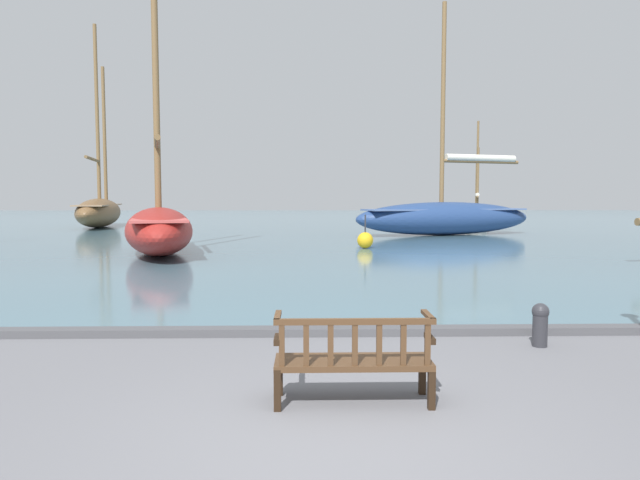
# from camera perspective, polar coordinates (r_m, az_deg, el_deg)

# --- Properties ---
(ground_plane) EXTENTS (160.00, 160.00, 0.00)m
(ground_plane) POSITION_cam_1_polar(r_m,az_deg,el_deg) (5.19, 1.24, -19.66)
(ground_plane) COLOR slate
(harbor_water) EXTENTS (100.00, 80.00, 0.08)m
(harbor_water) POSITION_cam_1_polar(r_m,az_deg,el_deg) (48.79, -1.08, 1.87)
(harbor_water) COLOR slate
(harbor_water) RESTS_ON ground
(quay_edge_kerb) EXTENTS (40.00, 0.30, 0.12)m
(quay_edge_kerb) POSITION_cam_1_polar(r_m,az_deg,el_deg) (8.84, 0.11, -9.11)
(quay_edge_kerb) COLOR #4C4C50
(quay_edge_kerb) RESTS_ON ground
(park_bench) EXTENTS (1.60, 0.52, 0.92)m
(park_bench) POSITION_cam_1_polar(r_m,az_deg,el_deg) (5.94, 3.34, -11.73)
(park_bench) COLOR black
(park_bench) RESTS_ON ground
(sailboat_outer_port) EXTENTS (4.23, 10.51, 13.57)m
(sailboat_outer_port) POSITION_cam_1_polar(r_m,az_deg,el_deg) (41.58, -21.21, 2.80)
(sailboat_outer_port) COLOR brown
(sailboat_outer_port) RESTS_ON harbor_water
(sailboat_nearest_starboard) EXTENTS (3.10, 7.00, 7.38)m
(sailboat_nearest_starboard) POSITION_cam_1_polar(r_m,az_deg,el_deg) (41.92, 15.37, 2.22)
(sailboat_nearest_starboard) COLOR silver
(sailboat_nearest_starboard) RESTS_ON harbor_water
(sailboat_mid_port) EXTENTS (4.38, 9.73, 11.08)m
(sailboat_mid_port) POSITION_cam_1_polar(r_m,az_deg,el_deg) (21.38, -15.81, 1.37)
(sailboat_mid_port) COLOR maroon
(sailboat_mid_port) RESTS_ON harbor_water
(sailboat_distant_harbor) EXTENTS (10.67, 5.50, 12.20)m
(sailboat_distant_harbor) POSITION_cam_1_polar(r_m,az_deg,el_deg) (31.38, 12.49, 2.38)
(sailboat_distant_harbor) COLOR navy
(sailboat_distant_harbor) RESTS_ON harbor_water
(mooring_bollard) EXTENTS (0.24, 0.24, 0.62)m
(mooring_bollard) POSITION_cam_1_polar(r_m,az_deg,el_deg) (8.70, 21.16, -7.68)
(mooring_bollard) COLOR #2D2D33
(mooring_bollard) RESTS_ON ground
(channel_buoy) EXTENTS (0.64, 0.64, 1.34)m
(channel_buoy) POSITION_cam_1_polar(r_m,az_deg,el_deg) (22.71, 4.54, -0.01)
(channel_buoy) COLOR gold
(channel_buoy) RESTS_ON harbor_water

